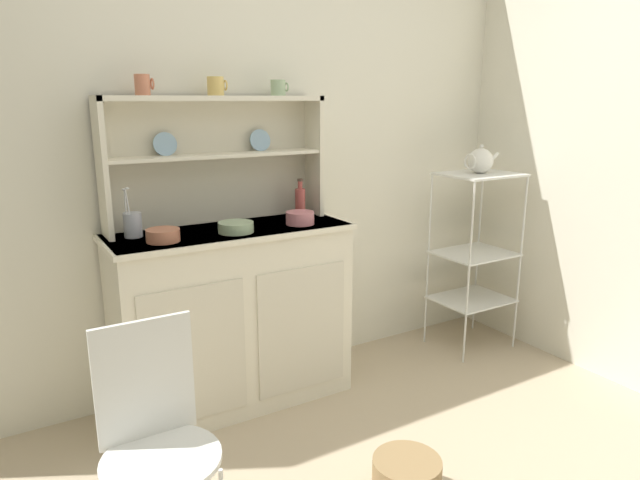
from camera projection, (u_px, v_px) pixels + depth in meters
The scene contains 15 objects.
wall_back at pixel (252, 148), 2.94m from camera, with size 3.84×0.05×2.50m, color silver.
hutch_cabinet at pixel (234, 316), 2.80m from camera, with size 1.16×0.45×0.90m.
hutch_shelf_unit at pixel (214, 149), 2.74m from camera, with size 1.09×0.18×0.62m.
bakers_rack at pixel (475, 242), 3.41m from camera, with size 0.44×0.36×1.08m.
wire_chair at pixel (155, 431), 1.73m from camera, with size 0.36×0.36×0.85m.
floor_basket at pixel (406, 479), 2.18m from camera, with size 0.27×0.27×0.17m, color #93754C.
cup_terracotta_0 at pixel (143, 85), 2.47m from camera, with size 0.08×0.07×0.09m.
cup_gold_1 at pixel (216, 86), 2.64m from camera, with size 0.09×0.08×0.09m.
cup_sage_2 at pixel (278, 88), 2.80m from camera, with size 0.09×0.07×0.08m.
bowl_mixing_large at pixel (163, 235), 2.46m from camera, with size 0.15×0.15×0.05m, color #C67556.
bowl_floral_medium at pixel (236, 227), 2.63m from camera, with size 0.17×0.17×0.05m, color #9EB78E.
bowl_cream_small at pixel (300, 218), 2.79m from camera, with size 0.14×0.14×0.06m, color #D17A84.
jam_bottle at pixel (300, 201), 2.96m from camera, with size 0.05×0.05×0.20m.
utensil_jar at pixel (133, 224), 2.53m from camera, with size 0.08×0.08×0.23m.
porcelain_teapot at pixel (480, 161), 3.29m from camera, with size 0.24×0.14×0.17m.
Camera 1 is at (-1.22, -1.10, 1.50)m, focal length 31.85 mm.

